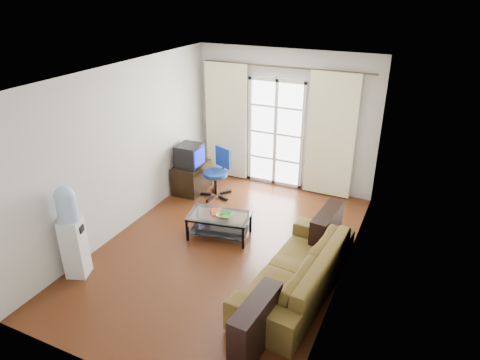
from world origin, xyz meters
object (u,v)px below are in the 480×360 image
object	(u,v)px
tv_stand	(192,177)
task_chair	(217,182)
coffee_table	(219,222)
water_cooler	(71,230)
crt_tv	(189,155)
sofa	(297,270)

from	to	relation	value
tv_stand	task_chair	size ratio (longest dim) A/B	0.81
coffee_table	water_cooler	bearing A→B (deg)	-128.25
coffee_table	tv_stand	world-z (taller)	tv_stand
crt_tv	sofa	bearing A→B (deg)	-36.80
sofa	task_chair	xyz separation A→B (m)	(-2.27, 2.04, -0.05)
task_chair	sofa	bearing A→B (deg)	-21.44
sofa	tv_stand	world-z (taller)	sofa
coffee_table	tv_stand	size ratio (longest dim) A/B	1.39
tv_stand	water_cooler	bearing A→B (deg)	-94.03
coffee_table	tv_stand	xyz separation A→B (m)	(-1.28, 1.27, 0.02)
sofa	water_cooler	bearing A→B (deg)	-66.53
sofa	coffee_table	distance (m)	1.72
crt_tv	water_cooler	distance (m)	2.93
sofa	water_cooler	distance (m)	3.09
coffee_table	crt_tv	xyz separation A→B (m)	(-1.27, 1.20, 0.52)
sofa	water_cooler	xyz separation A→B (m)	(-2.91, -0.97, 0.39)
water_cooler	sofa	bearing A→B (deg)	-1.98
water_cooler	crt_tv	bearing A→B (deg)	67.92
tv_stand	task_chair	world-z (taller)	task_chair
coffee_table	task_chair	world-z (taller)	task_chair
coffee_table	task_chair	size ratio (longest dim) A/B	1.12
task_chair	water_cooler	distance (m)	3.11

